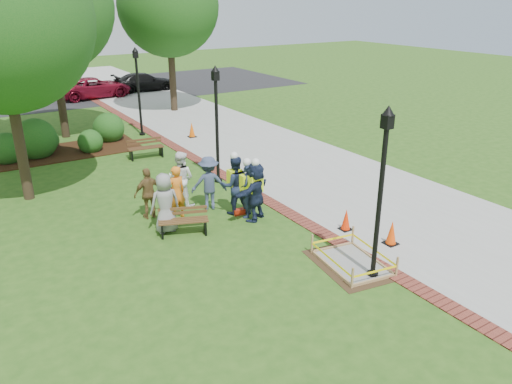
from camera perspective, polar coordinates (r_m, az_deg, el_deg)
ground at (r=14.16m, az=0.90°, el=-5.67°), size 100.00×100.00×0.00m
sidewalk at (r=24.60m, az=-2.15°, el=6.25°), size 6.00×60.00×0.02m
brick_edging at (r=23.19m, az=-9.12°, el=5.06°), size 0.50×60.00×0.03m
mulch_bed at (r=23.75m, az=-21.67°, el=4.19°), size 7.00×3.00×0.05m
parking_lot at (r=38.69m, az=-21.99°, el=10.33°), size 36.00×12.00×0.01m
wet_concrete_pad at (r=13.14m, az=10.97°, el=-7.23°), size 2.02×2.53×0.55m
bench_near at (r=14.62m, az=-8.26°, el=-3.92°), size 1.49×0.95×0.77m
bench_far at (r=21.86m, az=-12.45°, el=4.48°), size 1.54×0.66×0.81m
cone_front at (r=14.34m, az=15.24°, el=-4.56°), size 0.37×0.37×0.72m
cone_back at (r=14.92m, az=10.25°, el=-3.17°), size 0.34×0.34×0.67m
cone_far at (r=24.75m, az=-7.35°, el=7.03°), size 0.38×0.38×0.75m
toolbox at (r=15.82m, az=-1.96°, el=-2.27°), size 0.38×0.23×0.18m
lamp_near at (r=11.80m, az=14.15°, el=1.11°), size 0.28×0.28×4.26m
lamp_mid at (r=17.99m, az=-4.53°, el=8.63°), size 0.28×0.28×4.26m
lamp_far at (r=25.22m, az=-13.34°, el=11.83°), size 0.28×0.28×4.26m
tree_back at (r=25.65m, az=-22.72°, el=18.96°), size 5.85×5.85×8.96m
tree_right at (r=30.42m, az=-10.00°, el=20.22°), size 5.71×5.71×8.83m
shrub_a at (r=23.23m, az=-26.41°, el=3.04°), size 1.37×1.37×1.37m
shrub_b at (r=23.57m, az=-23.61°, el=3.73°), size 1.80×1.80×1.80m
shrub_c at (r=23.45m, az=-18.28°, el=4.38°), size 1.09×1.09×1.09m
shrub_d at (r=25.03m, az=-16.34°, el=5.64°), size 1.46×1.46×1.46m
shrub_e at (r=24.63m, az=-22.53°, el=4.60°), size 0.96×0.96×0.96m
casual_person_a at (r=14.63m, az=-10.36°, el=-1.27°), size 0.60×0.41×1.78m
casual_person_b at (r=15.45m, az=-9.11°, el=-0.09°), size 0.58×0.41×1.70m
casual_person_c at (r=16.40m, az=-8.58°, el=1.49°), size 0.66×0.70×1.84m
casual_person_d at (r=15.68m, az=-12.15°, el=-0.15°), size 0.52×0.34×1.62m
casual_person_e at (r=16.04m, az=-5.40°, el=1.02°), size 0.66×0.55×1.76m
hivis_worker_a at (r=15.15m, az=-0.05°, el=0.25°), size 0.69×0.61×1.97m
hivis_worker_b at (r=15.37m, az=-1.02°, el=0.44°), size 0.64×0.67×1.91m
hivis_worker_c at (r=15.60m, az=-2.47°, el=0.97°), size 0.67×0.51×2.03m
parked_car_c at (r=36.42m, az=-17.89°, el=10.23°), size 2.40×4.73×1.49m
parked_car_d at (r=38.22m, az=-12.57°, el=11.23°), size 2.05×4.38×1.40m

